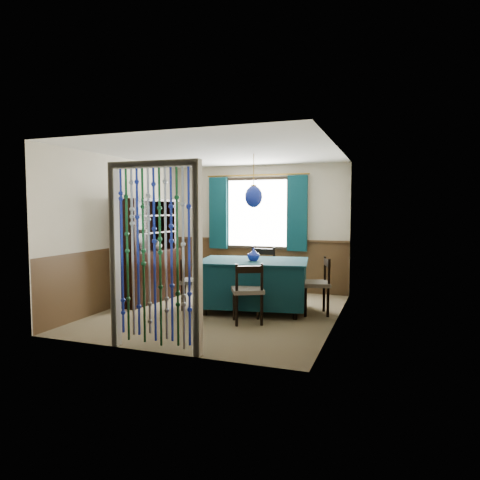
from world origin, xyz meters
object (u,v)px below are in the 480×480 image
at_px(dining_table, 253,282).
at_px(chair_right, 317,284).
at_px(sideboard, 147,266).
at_px(bowl_shelf, 143,231).
at_px(chair_left, 191,281).
at_px(vase_sideboard, 158,244).
at_px(pendant_lamp, 254,197).
at_px(vase_table, 253,255).
at_px(chair_far, 261,273).
at_px(chair_near, 248,291).

bearing_deg(dining_table, chair_right, -1.96).
bearing_deg(sideboard, chair_right, 7.09).
xyz_separation_m(dining_table, bowl_shelf, (-1.95, -0.15, 0.79)).
relative_size(chair_left, vase_sideboard, 4.75).
bearing_deg(vase_sideboard, sideboard, -102.60).
height_order(sideboard, pendant_lamp, pendant_lamp).
relative_size(sideboard, bowl_shelf, 8.69).
relative_size(dining_table, bowl_shelf, 8.99).
relative_size(pendant_lamp, vase_table, 4.59).
bearing_deg(pendant_lamp, dining_table, 56.31).
distance_m(sideboard, pendant_lamp, 2.35).
bearing_deg(dining_table, sideboard, 168.41).
xyz_separation_m(chair_far, bowl_shelf, (-1.86, -0.84, 0.75)).
xyz_separation_m(chair_near, chair_right, (0.84, 0.87, 0.00)).
bearing_deg(sideboard, vase_table, 1.79).
bearing_deg(pendant_lamp, chair_right, 7.54).
relative_size(sideboard, pendant_lamp, 2.15).
bearing_deg(chair_left, bowl_shelf, -112.79).
bearing_deg(bowl_shelf, chair_right, 5.38).
xyz_separation_m(chair_far, sideboard, (-1.92, -0.62, 0.11)).
bearing_deg(chair_right, chair_left, 80.52).
distance_m(pendant_lamp, bowl_shelf, 2.03).
bearing_deg(vase_table, bowl_shelf, -177.96).
bearing_deg(chair_near, chair_left, 127.99).
bearing_deg(pendant_lamp, chair_far, 97.17).
bearing_deg(vase_sideboard, chair_right, -4.08).
distance_m(chair_left, vase_table, 1.14).
xyz_separation_m(vase_table, bowl_shelf, (-1.97, -0.07, 0.35)).
bearing_deg(chair_right, sideboard, 72.74).
distance_m(chair_left, sideboard, 1.04).
height_order(chair_right, vase_sideboard, vase_sideboard).
bearing_deg(chair_far, vase_table, 95.14).
relative_size(chair_near, vase_sideboard, 4.99).
bearing_deg(vase_sideboard, bowl_shelf, -90.00).
bearing_deg(chair_near, vase_sideboard, 126.22).
bearing_deg(chair_near, bowl_shelf, 137.64).
relative_size(dining_table, vase_sideboard, 10.63).
bearing_deg(vase_sideboard, pendant_lamp, -9.97).
bearing_deg(chair_left, vase_table, 75.47).
bearing_deg(chair_right, pendant_lamp, 79.16).
height_order(chair_near, chair_right, chair_right).
relative_size(dining_table, vase_table, 10.20).
bearing_deg(chair_right, vase_sideboard, 67.53).
relative_size(chair_near, bowl_shelf, 4.22).
bearing_deg(vase_table, vase_sideboard, 168.04).
xyz_separation_m(vase_table, vase_sideboard, (-1.97, 0.42, 0.08)).
relative_size(chair_left, pendant_lamp, 0.99).
xyz_separation_m(chair_near, chair_far, (-0.25, 1.44, 0.04)).
bearing_deg(chair_left, dining_table, 79.77).
xyz_separation_m(dining_table, pendant_lamp, (-0.00, -0.00, 1.36)).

